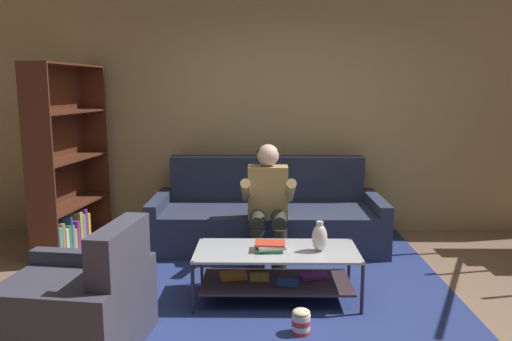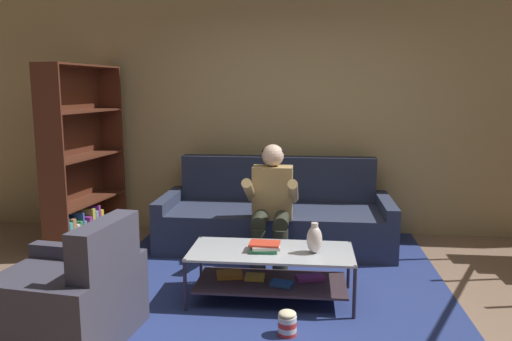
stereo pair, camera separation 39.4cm
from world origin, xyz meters
TOP-DOWN VIEW (x-y plane):
  - ground at (0.00, 0.00)m, footprint 16.80×16.80m
  - back_partition at (0.00, 2.46)m, footprint 8.40×0.12m
  - couch at (-0.11, 1.82)m, footprint 2.40×0.95m
  - person_seated_center at (-0.11, 1.25)m, footprint 0.50×0.58m
  - coffee_table at (-0.05, 0.44)m, footprint 1.28×0.59m
  - area_rug at (-0.08, 1.00)m, footprint 3.00×3.32m
  - vase at (0.29, 0.42)m, footprint 0.12×0.12m
  - book_stack at (-0.10, 0.42)m, footprint 0.25×0.20m
  - bookshelf at (-2.18, 1.64)m, footprint 0.45×1.17m
  - armchair at (-1.37, -0.36)m, footprint 1.00×0.96m
  - popcorn_tub at (0.11, -0.14)m, footprint 0.13×0.13m

SIDE VIEW (x-z plane):
  - ground at x=0.00m, z-range 0.00..0.00m
  - area_rug at x=-0.08m, z-range 0.00..0.01m
  - popcorn_tub at x=0.11m, z-range 0.00..0.18m
  - coffee_table at x=-0.05m, z-range 0.06..0.48m
  - armchair at x=-1.37m, z-range -0.15..0.70m
  - couch at x=-0.11m, z-range -0.17..0.75m
  - book_stack at x=-0.10m, z-range 0.41..0.48m
  - vase at x=0.29m, z-range 0.41..0.64m
  - person_seated_center at x=-0.11m, z-range 0.05..1.20m
  - bookshelf at x=-2.18m, z-range -0.23..1.68m
  - back_partition at x=0.00m, z-range 0.00..2.90m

